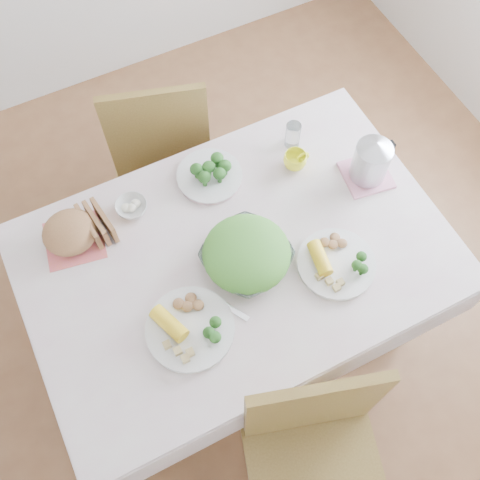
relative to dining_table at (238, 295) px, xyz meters
name	(u,v)px	position (x,y,z in m)	size (l,w,h in m)	color
floor	(238,325)	(0.00, 0.00, -0.38)	(3.60, 3.60, 0.00)	brown
dining_table	(238,295)	(0.00, 0.00, 0.00)	(1.40, 0.90, 0.75)	brown
tablecloth	(238,255)	(0.00, 0.00, 0.38)	(1.50, 1.00, 0.01)	beige
chair_far	(161,136)	(0.02, 0.84, 0.09)	(0.44, 0.44, 0.97)	brown
salad_bowl	(247,257)	(0.02, -0.04, 0.42)	(0.29, 0.29, 0.07)	white
dinner_plate_left	(190,329)	(-0.27, -0.18, 0.40)	(0.30, 0.30, 0.02)	white
dinner_plate_right	(336,264)	(0.29, -0.19, 0.40)	(0.28, 0.28, 0.02)	white
broccoli_plate	(210,176)	(0.05, 0.34, 0.40)	(0.25, 0.25, 0.02)	beige
napkin	(74,240)	(-0.50, 0.31, 0.39)	(0.20, 0.20, 0.00)	#DE5F5B
bread_loaf	(70,233)	(-0.50, 0.31, 0.45)	(0.19, 0.18, 0.12)	brown
fruit_bowl	(132,207)	(-0.27, 0.34, 0.41)	(0.12, 0.12, 0.04)	white
yellow_mug	(295,161)	(0.37, 0.24, 0.42)	(0.09, 0.09, 0.07)	#FFFE28
glass_tumbler	(293,134)	(0.41, 0.34, 0.45)	(0.06, 0.06, 0.11)	white
pink_tray	(366,175)	(0.59, 0.08, 0.40)	(0.17, 0.17, 0.01)	pink
electric_kettle	(372,157)	(0.59, 0.08, 0.51)	(0.14, 0.14, 0.19)	#B2B5BA
fork_left	(228,307)	(-0.12, -0.16, 0.39)	(0.02, 0.16, 0.00)	silver
fork_right	(329,274)	(0.25, -0.21, 0.39)	(0.02, 0.20, 0.00)	silver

